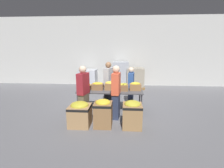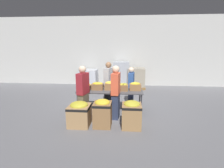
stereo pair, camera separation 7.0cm
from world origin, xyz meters
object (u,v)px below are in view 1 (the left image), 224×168
(volunteer_1, at_px, (83,93))
(donation_bin_0, at_px, (80,113))
(volunteer_3, at_px, (116,93))
(sorting_table, at_px, (110,91))
(banana_box_2, at_px, (111,85))
(donation_bin_1, at_px, (103,112))
(donation_bin_2, at_px, (132,113))
(pallet_stack_2, at_px, (135,78))
(banana_box_1, at_px, (98,86))
(pallet_stack_1, at_px, (121,75))
(volunteer_2, at_px, (131,87))
(volunteer_0, at_px, (108,84))
(banana_box_4, at_px, (135,86))
(pallet_stack_0, at_px, (88,79))
(banana_box_3, at_px, (123,87))
(banana_box_0, at_px, (86,86))

(volunteer_1, bearing_deg, donation_bin_0, -162.95)
(volunteer_3, bearing_deg, sorting_table, 26.85)
(banana_box_2, distance_m, volunteer_3, 0.77)
(sorting_table, height_order, donation_bin_1, donation_bin_1)
(donation_bin_2, bearing_deg, donation_bin_1, 180.00)
(pallet_stack_2, bearing_deg, donation_bin_0, -110.58)
(banana_box_1, distance_m, pallet_stack_1, 3.85)
(volunteer_1, height_order, volunteer_3, volunteer_3)
(banana_box_2, height_order, volunteer_2, volunteer_2)
(banana_box_2, bearing_deg, volunteer_3, -72.02)
(banana_box_2, bearing_deg, banana_box_1, -175.56)
(pallet_stack_1, bearing_deg, donation_bin_2, -84.63)
(volunteer_2, bearing_deg, donation_bin_0, -29.30)
(banana_box_2, relative_size, donation_bin_0, 0.55)
(donation_bin_0, height_order, donation_bin_1, donation_bin_1)
(sorting_table, distance_m, donation_bin_1, 1.33)
(volunteer_0, xyz_separation_m, donation_bin_0, (-0.64, -2.02, -0.46))
(banana_box_1, xyz_separation_m, volunteer_0, (0.32, 0.70, -0.06))
(banana_box_4, bearing_deg, volunteer_0, 145.92)
(pallet_stack_0, relative_size, pallet_stack_2, 0.91)
(volunteer_0, bearing_deg, volunteer_2, 107.54)
(banana_box_3, distance_m, pallet_stack_2, 3.75)
(volunteer_1, bearing_deg, banana_box_0, 21.65)
(volunteer_2, bearing_deg, sorting_table, -38.88)
(banana_box_2, bearing_deg, banana_box_0, -177.85)
(volunteer_0, bearing_deg, pallet_stack_1, -168.50)
(donation_bin_0, bearing_deg, donation_bin_2, -0.00)
(sorting_table, relative_size, volunteer_2, 1.52)
(banana_box_4, relative_size, pallet_stack_0, 0.39)
(banana_box_3, bearing_deg, volunteer_0, 126.91)
(banana_box_0, bearing_deg, banana_box_3, -2.86)
(sorting_table, distance_m, donation_bin_0, 1.54)
(banana_box_0, relative_size, banana_box_3, 0.97)
(banana_box_2, relative_size, pallet_stack_2, 0.36)
(banana_box_1, relative_size, volunteer_3, 0.24)
(banana_box_1, height_order, donation_bin_1, banana_box_1)
(volunteer_1, bearing_deg, banana_box_1, -10.29)
(donation_bin_0, bearing_deg, banana_box_3, 46.13)
(pallet_stack_1, bearing_deg, banana_box_1, -100.77)
(banana_box_0, xyz_separation_m, pallet_stack_0, (-0.70, 3.62, -0.39))
(volunteer_2, bearing_deg, banana_box_4, 19.16)
(donation_bin_0, distance_m, donation_bin_1, 0.68)
(volunteer_0, relative_size, donation_bin_0, 2.32)
(volunteer_1, bearing_deg, volunteer_0, -10.02)
(donation_bin_2, bearing_deg, donation_bin_0, 180.00)
(volunteer_0, relative_size, volunteer_2, 1.13)
(donation_bin_2, height_order, pallet_stack_2, pallet_stack_2)
(banana_box_0, xyz_separation_m, donation_bin_2, (1.63, -1.33, -0.46))
(banana_box_1, bearing_deg, volunteer_3, -44.81)
(pallet_stack_2, bearing_deg, volunteer_0, -112.61)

